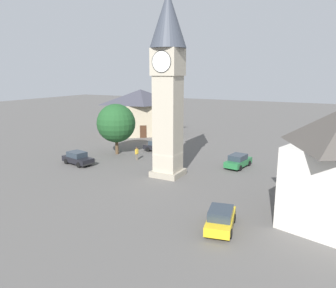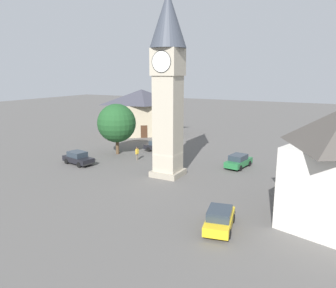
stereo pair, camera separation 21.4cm
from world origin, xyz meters
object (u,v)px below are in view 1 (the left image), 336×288
at_px(car_white_side, 238,161).
at_px(building_shop_left, 141,112).
at_px(clock_tower, 168,71).
at_px(pedestrian, 137,152).
at_px(car_red_corner, 309,184).
at_px(car_black_far, 158,146).
at_px(car_silver_kerb, 78,158).
at_px(car_blue_kerb, 221,219).
at_px(tree, 116,123).

xyz_separation_m(car_white_side, building_shop_left, (-20.80, 12.19, 3.28)).
height_order(clock_tower, pedestrian, clock_tower).
bearing_deg(car_red_corner, car_black_far, 159.62).
bearing_deg(car_black_far, clock_tower, -55.39).
relative_size(car_silver_kerb, car_red_corner, 0.98).
xyz_separation_m(car_white_side, car_black_far, (-11.99, 2.57, 0.00)).
bearing_deg(car_black_far, car_white_side, -12.11).
xyz_separation_m(car_blue_kerb, car_red_corner, (4.83, 10.74, 0.00)).
distance_m(car_blue_kerb, car_silver_kerb, 21.90).
distance_m(car_silver_kerb, car_white_side, 18.88).
relative_size(car_red_corner, building_shop_left, 0.38).
height_order(clock_tower, car_white_side, clock_tower).
relative_size(car_blue_kerb, car_white_side, 1.01).
bearing_deg(car_silver_kerb, clock_tower, 5.64).
bearing_deg(car_black_far, building_shop_left, 132.49).
bearing_deg(car_red_corner, tree, 171.61).
xyz_separation_m(clock_tower, pedestrian, (-6.33, 3.73, -9.87)).
relative_size(pedestrian, building_shop_left, 0.14).
bearing_deg(car_red_corner, pedestrian, 174.02).
bearing_deg(car_white_side, car_silver_kerb, -156.25).
relative_size(car_silver_kerb, car_black_far, 1.05).
distance_m(car_red_corner, building_shop_left, 33.58).
bearing_deg(clock_tower, tree, 153.56).
height_order(car_white_side, pedestrian, pedestrian).
height_order(clock_tower, car_red_corner, clock_tower).
bearing_deg(car_blue_kerb, clock_tower, 134.26).
height_order(car_silver_kerb, car_black_far, same).
bearing_deg(car_blue_kerb, pedestrian, 139.83).
xyz_separation_m(pedestrian, tree, (-4.10, 1.46, 3.17)).
relative_size(car_blue_kerb, car_red_corner, 0.98).
bearing_deg(clock_tower, car_blue_kerb, -45.74).
relative_size(car_black_far, pedestrian, 2.46).
bearing_deg(tree, car_blue_kerb, -36.52).
bearing_deg(car_blue_kerb, car_silver_kerb, 158.67).
bearing_deg(car_black_far, pedestrian, -90.97).
xyz_separation_m(clock_tower, car_blue_kerb, (8.87, -9.11, -10.12)).
relative_size(car_blue_kerb, pedestrian, 2.59).
xyz_separation_m(car_red_corner, car_white_side, (-7.95, 4.84, 0.00)).
xyz_separation_m(clock_tower, car_red_corner, (13.71, 1.63, -10.12)).
distance_m(car_silver_kerb, building_shop_left, 20.37).
bearing_deg(car_red_corner, building_shop_left, 149.37).
xyz_separation_m(car_red_corner, building_shop_left, (-28.75, 17.03, 3.28)).
height_order(pedestrian, tree, tree).
bearing_deg(clock_tower, pedestrian, 149.49).
distance_m(clock_tower, car_blue_kerb, 16.25).
bearing_deg(car_black_far, car_blue_kerb, -50.21).
height_order(clock_tower, car_blue_kerb, clock_tower).
height_order(car_blue_kerb, car_silver_kerb, same).
height_order(car_blue_kerb, car_black_far, same).
bearing_deg(building_shop_left, car_red_corner, -30.63).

